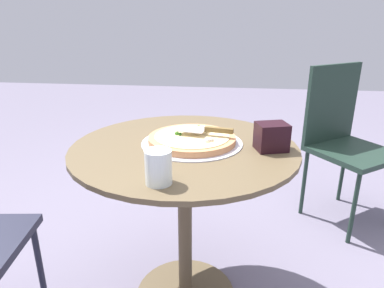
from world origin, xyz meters
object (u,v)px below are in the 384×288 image
object	(u,v)px
drinking_cup	(158,167)
patio_chair_far	(344,134)
pizza_on_tray	(192,140)
napkin_dispenser	(272,137)
patio_table	(185,187)
pizza_server	(206,130)

from	to	relation	value
drinking_cup	patio_chair_far	size ratio (longest dim) A/B	0.11
drinking_cup	patio_chair_far	xyz separation A→B (m)	(1.14, -0.86, -0.24)
pizza_on_tray	napkin_dispenser	xyz separation A→B (m)	(-0.03, -0.29, 0.04)
drinking_cup	patio_chair_far	distance (m)	1.44
patio_table	pizza_on_tray	size ratio (longest dim) A/B	2.21
pizza_on_tray	patio_chair_far	distance (m)	1.14
pizza_server	patio_chair_far	size ratio (longest dim) A/B	0.23
pizza_on_tray	pizza_server	distance (m)	0.07
napkin_dispenser	patio_chair_far	bearing A→B (deg)	-138.73
patio_chair_far	napkin_dispenser	bearing A→B (deg)	148.10
pizza_on_tray	pizza_server	xyz separation A→B (m)	(0.01, -0.05, 0.04)
pizza_on_tray	patio_chair_far	bearing A→B (deg)	-45.72
pizza_server	patio_chair_far	distance (m)	1.10
drinking_cup	napkin_dispenser	bearing A→B (deg)	-47.49
pizza_on_tray	drinking_cup	distance (m)	0.36
patio_table	patio_chair_far	distance (m)	1.16
pizza_on_tray	pizza_server	bearing A→B (deg)	-77.43
patio_chair_far	drinking_cup	bearing A→B (deg)	142.98
patio_table	pizza_server	distance (m)	0.25
patio_table	pizza_on_tray	xyz separation A→B (m)	(0.03, -0.03, 0.19)
patio_table	drinking_cup	distance (m)	0.40
napkin_dispenser	patio_chair_far	world-z (taller)	patio_chair_far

